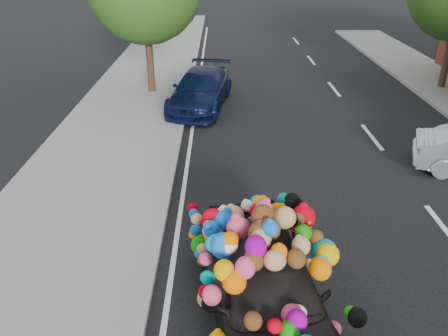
{
  "coord_description": "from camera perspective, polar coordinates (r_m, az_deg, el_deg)",
  "views": [
    {
      "loc": [
        -1.11,
        -7.41,
        5.33
      ],
      "look_at": [
        -1.03,
        0.72,
        1.14
      ],
      "focal_mm": 35.0,
      "sensor_mm": 36.0,
      "label": 1
    }
  ],
  "objects": [
    {
      "name": "ground",
      "position": [
        9.19,
        6.54,
        -8.4
      ],
      "size": [
        100.0,
        100.0,
        0.0
      ],
      "primitive_type": "plane",
      "color": "black",
      "rests_on": "ground"
    },
    {
      "name": "lane_markings",
      "position": [
        10.26,
        27.08,
        -7.39
      ],
      "size": [
        6.0,
        50.0,
        0.01
      ],
      "primitive_type": null,
      "color": "silver",
      "rests_on": "ground"
    },
    {
      "name": "sidewalk",
      "position": [
        9.63,
        -20.01,
        -7.81
      ],
      "size": [
        4.0,
        60.0,
        0.12
      ],
      "primitive_type": "cube",
      "color": "gray",
      "rests_on": "ground"
    },
    {
      "name": "kerb",
      "position": [
        9.17,
        -8.33,
        -8.12
      ],
      "size": [
        0.15,
        60.0,
        0.13
      ],
      "primitive_type": "cube",
      "color": "gray",
      "rests_on": "ground"
    },
    {
      "name": "plush_art_car",
      "position": [
        6.63,
        5.42,
        -13.1
      ],
      "size": [
        2.71,
        4.62,
        2.06
      ],
      "rotation": [
        0.0,
        0.0,
        0.16
      ],
      "color": "black",
      "rests_on": "ground"
    },
    {
      "name": "navy_sedan",
      "position": [
        16.03,
        -3.07,
        10.21
      ],
      "size": [
        2.54,
        4.68,
        1.29
      ],
      "primitive_type": "imported",
      "rotation": [
        0.0,
        0.0,
        -0.17
      ],
      "color": "black",
      "rests_on": "ground"
    }
  ]
}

